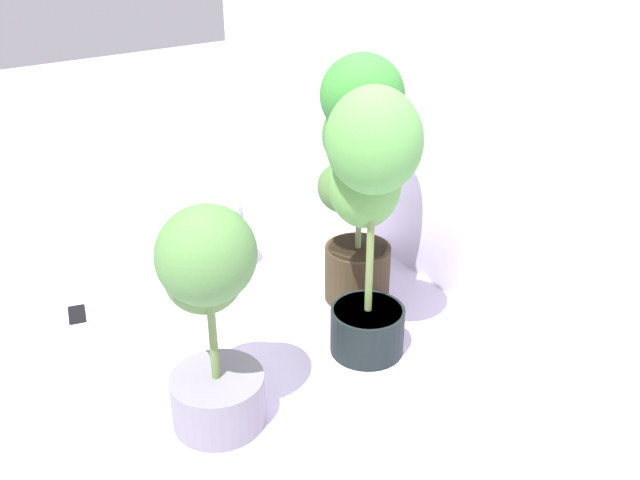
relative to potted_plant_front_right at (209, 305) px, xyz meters
The scene contains 6 objects.
ground_plane 0.50m from the potted_plant_front_right, 157.84° to the left, with size 8.00×8.00×0.00m, color silver.
potted_plant_front_right is the anchor object (origin of this frame).
potted_plant_back_center 0.77m from the potted_plant_front_right, 114.70° to the left, with size 0.41×0.37×0.87m.
potted_plant_back_right 0.57m from the potted_plant_front_right, 95.47° to the left, with size 0.41×0.37×0.86m.
cell_phone 0.83m from the potted_plant_front_right, 164.78° to the right, with size 0.16×0.10×0.01m.
floor_fan 0.84m from the potted_plant_front_right, 153.60° to the left, with size 0.25×0.25×0.32m.
Camera 1 is at (1.81, -0.73, 1.39)m, focal length 40.93 mm.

